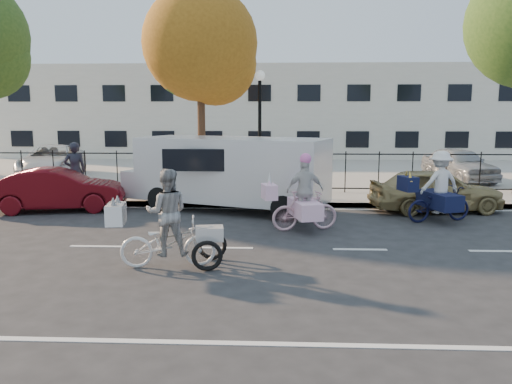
# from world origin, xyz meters

# --- Properties ---
(ground) EXTENTS (120.00, 120.00, 0.00)m
(ground) POSITION_xyz_m (0.00, 0.00, 0.00)
(ground) COLOR #333334
(road_markings) EXTENTS (60.00, 9.52, 0.01)m
(road_markings) POSITION_xyz_m (0.00, 0.00, 0.01)
(road_markings) COLOR silver
(road_markings) RESTS_ON ground
(curb) EXTENTS (60.00, 0.10, 0.15)m
(curb) POSITION_xyz_m (0.00, 5.05, 0.07)
(curb) COLOR #A8A399
(curb) RESTS_ON ground
(sidewalk) EXTENTS (60.00, 2.20, 0.15)m
(sidewalk) POSITION_xyz_m (0.00, 6.10, 0.07)
(sidewalk) COLOR #A8A399
(sidewalk) RESTS_ON ground
(parking_lot) EXTENTS (60.00, 15.60, 0.15)m
(parking_lot) POSITION_xyz_m (0.00, 15.00, 0.07)
(parking_lot) COLOR #A8A399
(parking_lot) RESTS_ON ground
(iron_fence) EXTENTS (58.00, 0.06, 1.50)m
(iron_fence) POSITION_xyz_m (0.00, 7.20, 0.90)
(iron_fence) COLOR black
(iron_fence) RESTS_ON sidewalk
(building) EXTENTS (34.00, 10.00, 6.00)m
(building) POSITION_xyz_m (0.00, 25.00, 3.00)
(building) COLOR silver
(building) RESTS_ON ground
(lamppost) EXTENTS (0.36, 0.36, 4.33)m
(lamppost) POSITION_xyz_m (0.50, 6.80, 3.11)
(lamppost) COLOR black
(lamppost) RESTS_ON sidewalk
(street_sign) EXTENTS (0.85, 0.06, 1.80)m
(street_sign) POSITION_xyz_m (-1.85, 6.80, 1.42)
(street_sign) COLOR black
(street_sign) RESTS_ON sidewalk
(zebra_trike) EXTENTS (2.30, 1.07, 1.96)m
(zebra_trike) POSITION_xyz_m (-1.00, -1.41, 0.76)
(zebra_trike) COLOR white
(zebra_trike) RESTS_ON ground
(unicorn_bike) EXTENTS (2.05, 1.46, 2.02)m
(unicorn_bike) POSITION_xyz_m (1.82, 1.80, 0.75)
(unicorn_bike) COLOR beige
(unicorn_bike) RESTS_ON ground
(bull_bike) EXTENTS (2.21, 1.56, 1.99)m
(bull_bike) POSITION_xyz_m (5.64, 3.04, 0.80)
(bull_bike) COLOR black
(bull_bike) RESTS_ON ground
(white_van) EXTENTS (6.89, 3.99, 2.26)m
(white_van) POSITION_xyz_m (-0.38, 4.46, 1.25)
(white_van) COLOR silver
(white_van) RESTS_ON ground
(red_sedan) EXTENTS (4.23, 2.18, 1.33)m
(red_sedan) POSITION_xyz_m (-5.66, 4.10, 0.66)
(red_sedan) COLOR #530910
(red_sedan) RESTS_ON ground
(gold_sedan) EXTENTS (4.14, 2.07, 1.35)m
(gold_sedan) POSITION_xyz_m (6.01, 4.50, 0.68)
(gold_sedan) COLOR #9E8B55
(gold_sedan) RESTS_ON ground
(pedestrian) EXTENTS (0.83, 0.71, 1.92)m
(pedestrian) POSITION_xyz_m (-5.66, 5.44, 1.11)
(pedestrian) COLOR black
(pedestrian) RESTS_ON sidewalk
(lot_car_b) EXTENTS (3.54, 5.56, 1.43)m
(lot_car_b) POSITION_xyz_m (-9.06, 11.16, 0.86)
(lot_car_b) COLOR silver
(lot_car_b) RESTS_ON parking_lot
(lot_car_c) EXTENTS (2.18, 3.87, 1.21)m
(lot_car_c) POSITION_xyz_m (-0.44, 10.63, 0.75)
(lot_car_c) COLOR #45474B
(lot_car_c) RESTS_ON parking_lot
(lot_car_d) EXTENTS (2.47, 4.41, 1.42)m
(lot_car_d) POSITION_xyz_m (8.89, 10.67, 0.86)
(lot_car_d) COLOR #9DA0A4
(lot_car_d) RESTS_ON parking_lot
(tree_mid) EXTENTS (4.09, 4.09, 7.50)m
(tree_mid) POSITION_xyz_m (-1.50, 7.36, 5.25)
(tree_mid) COLOR #442D1D
(tree_mid) RESTS_ON ground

